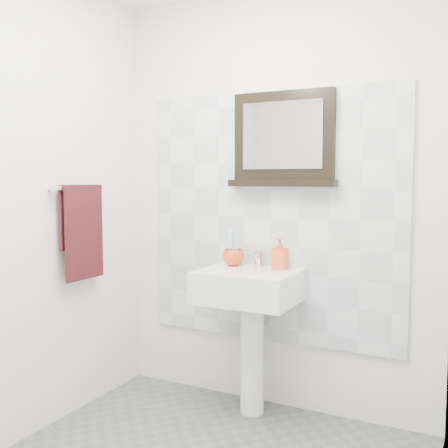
{
  "coord_description": "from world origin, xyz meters",
  "views": [
    {
      "loc": [
        1.17,
        -1.83,
        1.38
      ],
      "look_at": [
        -0.04,
        0.55,
        1.15
      ],
      "focal_mm": 42.0,
      "sensor_mm": 36.0,
      "label": 1
    }
  ],
  "objects_px": {
    "toothbrush_cup": "(233,258)",
    "soap_dispenser": "(280,254)",
    "pedestal_sink": "(249,302)",
    "framed_mirror": "(283,142)",
    "hand_towel": "(82,224)"
  },
  "relations": [
    {
      "from": "toothbrush_cup",
      "to": "soap_dispenser",
      "type": "xyz_separation_m",
      "value": [
        0.29,
        0.02,
        0.04
      ]
    },
    {
      "from": "framed_mirror",
      "to": "pedestal_sink",
      "type": "bearing_deg",
      "value": -124.9
    },
    {
      "from": "framed_mirror",
      "to": "hand_towel",
      "type": "relative_size",
      "value": 1.18
    },
    {
      "from": "hand_towel",
      "to": "framed_mirror",
      "type": "bearing_deg",
      "value": 29.11
    },
    {
      "from": "toothbrush_cup",
      "to": "hand_towel",
      "type": "bearing_deg",
      "value": -147.13
    },
    {
      "from": "pedestal_sink",
      "to": "soap_dispenser",
      "type": "distance_m",
      "value": 0.33
    },
    {
      "from": "soap_dispenser",
      "to": "framed_mirror",
      "type": "height_order",
      "value": "framed_mirror"
    },
    {
      "from": "toothbrush_cup",
      "to": "soap_dispenser",
      "type": "height_order",
      "value": "soap_dispenser"
    },
    {
      "from": "pedestal_sink",
      "to": "soap_dispenser",
      "type": "relative_size",
      "value": 5.4
    },
    {
      "from": "framed_mirror",
      "to": "toothbrush_cup",
      "type": "bearing_deg",
      "value": -162.4
    },
    {
      "from": "toothbrush_cup",
      "to": "soap_dispenser",
      "type": "relative_size",
      "value": 0.71
    },
    {
      "from": "pedestal_sink",
      "to": "toothbrush_cup",
      "type": "height_order",
      "value": "same"
    },
    {
      "from": "pedestal_sink",
      "to": "framed_mirror",
      "type": "height_order",
      "value": "framed_mirror"
    },
    {
      "from": "pedestal_sink",
      "to": "framed_mirror",
      "type": "distance_m",
      "value": 0.95
    },
    {
      "from": "soap_dispenser",
      "to": "hand_towel",
      "type": "xyz_separation_m",
      "value": [
        -1.03,
        -0.5,
        0.17
      ]
    }
  ]
}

